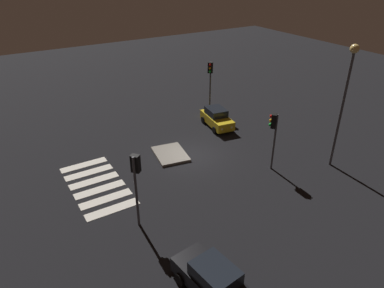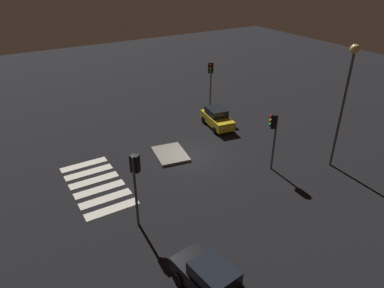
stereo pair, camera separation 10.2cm
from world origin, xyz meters
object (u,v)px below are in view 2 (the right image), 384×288
at_px(traffic_light_north, 274,128).
at_px(car_black, 211,280).
at_px(street_lamp, 346,88).
at_px(traffic_island, 170,154).
at_px(traffic_light_east, 135,173).
at_px(traffic_light_west, 211,75).
at_px(car_yellow, 217,118).

bearing_deg(traffic_light_north, car_black, 83.63).
bearing_deg(car_black, street_lamp, -78.28).
relative_size(traffic_island, street_lamp, 0.38).
bearing_deg(traffic_light_east, traffic_light_west, 5.33).
xyz_separation_m(traffic_island, traffic_light_east, (5.72, -4.95, 3.15)).
distance_m(car_yellow, street_lamp, 11.00).
bearing_deg(traffic_light_north, traffic_island, 2.78).
height_order(traffic_island, street_lamp, street_lamp).
xyz_separation_m(car_yellow, traffic_light_east, (8.04, -10.72, 2.45)).
distance_m(car_black, street_lamp, 14.73).
relative_size(traffic_light_north, traffic_light_west, 0.86).
height_order(traffic_island, traffic_light_west, traffic_light_west).
bearing_deg(car_yellow, traffic_light_east, -44.60).
height_order(car_black, car_yellow, car_black).
height_order(car_black, street_lamp, street_lamp).
xyz_separation_m(traffic_light_east, street_lamp, (1.29, 13.94, 2.40)).
bearing_deg(traffic_light_east, car_yellow, -0.51).
xyz_separation_m(car_yellow, traffic_light_north, (7.45, -0.78, 2.29)).
xyz_separation_m(car_black, street_lamp, (-4.54, 13.15, 4.82)).
bearing_deg(traffic_light_west, traffic_light_north, 31.10).
xyz_separation_m(car_yellow, street_lamp, (9.33, 3.22, 4.85)).
relative_size(traffic_island, traffic_light_north, 0.79).
relative_size(traffic_light_north, street_lamp, 0.48).
xyz_separation_m(car_black, traffic_light_north, (-6.41, 9.15, 2.26)).
distance_m(traffic_island, traffic_light_east, 8.19).
height_order(car_black, traffic_light_east, traffic_light_east).
bearing_deg(car_black, traffic_light_east, 0.34).
bearing_deg(traffic_light_north, car_yellow, -47.40).
xyz_separation_m(traffic_light_north, traffic_light_east, (0.59, -9.93, 0.16)).
bearing_deg(car_yellow, street_lamp, 27.55).
bearing_deg(traffic_light_east, traffic_light_north, -34.00).
relative_size(car_black, traffic_light_east, 0.93).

